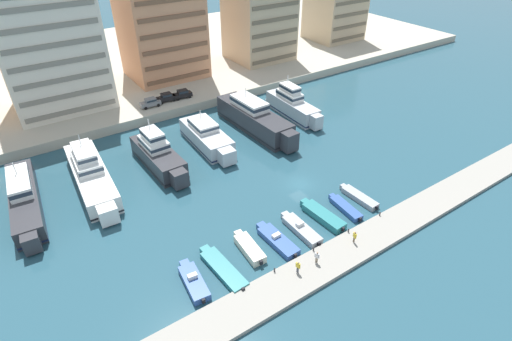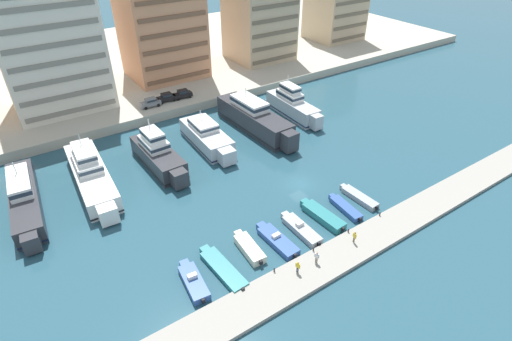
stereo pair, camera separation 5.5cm
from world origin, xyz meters
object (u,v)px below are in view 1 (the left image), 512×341
at_px(motorboat_blue_center_left, 277,240).
at_px(yacht_silver_center_right, 292,105).
at_px(yacht_white_left, 91,174).
at_px(car_black_mid_left, 182,94).
at_px(motorboat_cream_mid_left, 249,248).
at_px(car_black_left, 166,97).
at_px(yacht_charcoal_mid_left, 158,155).
at_px(yacht_silver_center_left, 207,137).
at_px(yacht_charcoal_center, 254,118).
at_px(pedestrian_near_edge, 355,236).
at_px(motorboat_blue_mid_right, 345,208).
at_px(pedestrian_far_side, 317,256).
at_px(pedestrian_mid_deck, 298,266).
at_px(motorboat_grey_right, 359,197).
at_px(car_grey_far_left, 150,102).
at_px(motorboat_blue_far_left, 193,281).
at_px(motorboat_teal_center_right, 323,216).
at_px(yacht_charcoal_far_left, 24,198).
at_px(motorboat_grey_center, 301,229).
at_px(motorboat_teal_left, 223,269).

bearing_deg(motorboat_blue_center_left, yacht_silver_center_right, 48.77).
xyz_separation_m(yacht_white_left, car_black_mid_left, (24.43, 18.63, 0.77)).
bearing_deg(motorboat_cream_mid_left, car_black_left, 79.41).
height_order(yacht_charcoal_mid_left, yacht_silver_center_left, yacht_charcoal_mid_left).
height_order(yacht_charcoal_center, pedestrian_near_edge, yacht_charcoal_center).
bearing_deg(motorboat_blue_mid_right, pedestrian_far_side, -151.51).
bearing_deg(pedestrian_far_side, car_black_left, 86.78).
bearing_deg(pedestrian_near_edge, yacht_charcoal_mid_left, 112.94).
bearing_deg(motorboat_blue_center_left, yacht_white_left, 121.58).
bearing_deg(pedestrian_near_edge, pedestrian_far_side, 179.65).
relative_size(pedestrian_near_edge, pedestrian_mid_deck, 1.00).
bearing_deg(motorboat_grey_right, car_grey_far_left, 108.44).
bearing_deg(motorboat_blue_far_left, motorboat_cream_mid_left, 5.99).
height_order(motorboat_cream_mid_left, motorboat_blue_center_left, motorboat_blue_center_left).
relative_size(yacht_charcoal_center, yacht_silver_center_right, 1.35).
xyz_separation_m(motorboat_teal_center_right, motorboat_blue_mid_right, (3.99, -0.41, -0.13)).
relative_size(motorboat_teal_center_right, motorboat_blue_mid_right, 1.20).
bearing_deg(car_black_left, motorboat_blue_center_left, -95.63).
xyz_separation_m(motorboat_blue_far_left, motorboat_blue_center_left, (12.14, 0.09, -0.06)).
xyz_separation_m(yacht_charcoal_far_left, motorboat_grey_center, (29.73, -26.14, -1.34)).
height_order(motorboat_teal_left, car_black_mid_left, car_black_mid_left).
height_order(yacht_silver_center_left, motorboat_blue_far_left, yacht_silver_center_left).
height_order(motorboat_grey_right, car_black_left, car_black_left).
bearing_deg(pedestrian_near_edge, motorboat_grey_right, 39.87).
bearing_deg(pedestrian_near_edge, pedestrian_mid_deck, 179.34).
bearing_deg(yacht_charcoal_center, car_black_left, 120.46).
relative_size(motorboat_blue_far_left, motorboat_cream_mid_left, 1.06).
bearing_deg(motorboat_grey_center, pedestrian_mid_deck, -132.43).
bearing_deg(car_black_left, yacht_charcoal_far_left, -147.39).
xyz_separation_m(motorboat_teal_left, pedestrian_near_edge, (16.21, -5.67, 1.21)).
height_order(car_grey_far_left, pedestrian_near_edge, car_grey_far_left).
xyz_separation_m(yacht_charcoal_far_left, pedestrian_far_side, (27.42, -31.88, -0.24)).
xyz_separation_m(yacht_silver_center_right, pedestrian_far_side, (-23.35, -34.30, -0.69)).
height_order(motorboat_blue_mid_right, car_black_left, car_black_left).
distance_m(motorboat_teal_center_right, car_black_left, 45.35).
relative_size(yacht_silver_center_left, motorboat_blue_far_left, 2.44).
relative_size(yacht_silver_center_left, motorboat_grey_center, 2.20).
bearing_deg(pedestrian_far_side, motorboat_grey_right, 24.43).
height_order(motorboat_teal_left, pedestrian_near_edge, pedestrian_near_edge).
bearing_deg(motorboat_blue_far_left, yacht_charcoal_mid_left, 75.65).
distance_m(yacht_charcoal_far_left, motorboat_blue_mid_right, 46.11).
distance_m(yacht_charcoal_mid_left, car_grey_far_left, 19.99).
height_order(yacht_white_left, car_black_mid_left, yacht_white_left).
relative_size(motorboat_grey_right, car_black_mid_left, 1.67).
xyz_separation_m(yacht_silver_center_left, car_black_left, (0.06, 18.11, 1.10)).
relative_size(car_black_left, car_black_mid_left, 0.99).
bearing_deg(motorboat_teal_center_right, yacht_silver_center_right, 59.16).
relative_size(yacht_charcoal_center, motorboat_blue_far_left, 3.29).
height_order(motorboat_teal_left, car_black_left, car_black_left).
xyz_separation_m(yacht_charcoal_mid_left, motorboat_teal_center_right, (13.63, -25.56, -1.64)).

